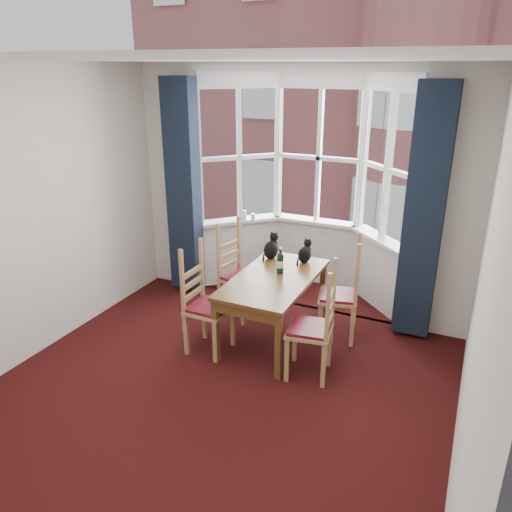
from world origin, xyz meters
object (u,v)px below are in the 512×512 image
Objects in this scene: chair_right_near at (319,331)px; wine_bottle at (280,262)px; cat_right at (305,253)px; chair_left_far at (235,276)px; candle_tall at (244,215)px; dining_table at (274,285)px; candle_short at (253,217)px; cat_left at (271,248)px; chair_left_near at (201,307)px; chair_right_far at (347,297)px.

wine_bottle reaches higher than chair_right_near.
chair_left_far is at bearing -166.53° from cat_right.
chair_left_far is 7.18× the size of candle_tall.
dining_table is 1.58m from candle_tall.
candle_short is at bearing 123.19° from dining_table.
cat_right is at bearing 5.34° from cat_left.
chair_left_near and chair_left_far have the same top height.
wine_bottle reaches higher than candle_short.
chair_right_near is 10.06× the size of candle_short.
candle_short is (-0.23, 1.76, 0.44)m from chair_left_near.
dining_table is at bearing -56.81° from candle_short.
wine_bottle is (0.61, 0.61, 0.37)m from chair_left_near.
candle_tall is at bearing 101.36° from chair_left_near.
candle_short reaches higher than chair_right_near.
cat_left is at bearing 132.84° from chair_right_near.
candle_short is (-1.48, 1.73, 0.44)m from chair_right_near.
cat_right is 2.99× the size of candle_short.
chair_right_near is (1.24, 0.03, 0.00)m from chair_left_near.
chair_right_far is 1.02m from cat_left.
wine_bottle is at bearing -107.42° from cat_right.
candle_tall is (-0.35, 1.73, 0.46)m from chair_left_near.
cat_left is 1.08× the size of wine_bottle.
chair_right_far is 0.68m from cat_right.
chair_right_far is at bearing -19.99° from cat_right.
chair_right_near and chair_right_far have the same top height.
dining_table is at bearing -154.15° from chair_right_far.
cat_left reaches higher than chair_left_near.
cat_left is at bearing -174.66° from cat_right.
candle_short is at bearing 148.62° from chair_right_far.
candle_tall reaches higher than candle_short.
cat_left reaches higher than chair_left_far.
chair_left_near reaches higher than dining_table.
chair_left_near is 1.24m from chair_right_near.
cat_left is at bearing 21.11° from chair_left_far.
candle_short reaches higher than dining_table.
candle_short is (-1.52, 0.93, 0.44)m from chair_right_far.
candle_short is at bearing 126.48° from wine_bottle.
wine_bottle is (0.26, -0.38, 0.01)m from cat_left.
chair_right_far is 3.25× the size of wine_bottle.
candle_tall is (-1.59, 1.70, 0.46)m from chair_right_near.
chair_right_near is at bearing 1.25° from chair_left_near.
chair_left_far is at bearing -70.67° from candle_tall.
chair_right_near is at bearing -46.87° from candle_tall.
cat_left is 1.02m from candle_tall.
chair_left_far is 0.55m from cat_left.
chair_left_near and chair_right_near have the same top height.
chair_left_near is 1.83m from candle_short.
wine_bottle is (0.02, 0.12, 0.21)m from dining_table.
chair_left_near and chair_right_far have the same top height.
candle_tall is 1.40× the size of candle_short.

